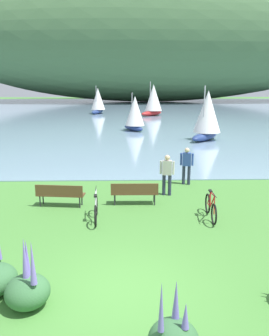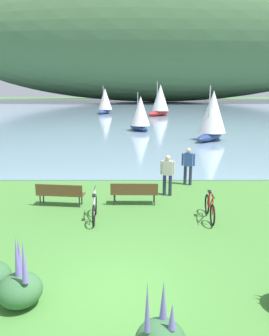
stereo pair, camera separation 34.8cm
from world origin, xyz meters
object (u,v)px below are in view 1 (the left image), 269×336
(park_bench_near_camera, at_px, (135,192))
(sailboat_toward_hillside, at_px, (135,113))
(bicycle_leaning_near_bench, at_px, (96,209))
(sailboat_mid_bay, at_px, (98,101))
(person_on_the_grass, at_px, (167,172))
(sailboat_nearest_to_shore, at_px, (207,115))
(bicycle_beside_path, at_px, (211,208))
(person_at_shoreline, at_px, (187,164))
(sailboat_far_off, at_px, (153,100))
(park_bench_further_along, at_px, (60,193))

(park_bench_near_camera, xyz_separation_m, sailboat_toward_hillside, (0.56, 20.29, 1.19))
(bicycle_leaning_near_bench, bearing_deg, park_bench_near_camera, 48.52)
(sailboat_mid_bay, bearing_deg, person_on_the_grass, -81.47)
(park_bench_near_camera, xyz_separation_m, sailboat_nearest_to_shore, (6.13, 14.84, 1.53))
(bicycle_beside_path, distance_m, sailboat_toward_hillside, 21.91)
(person_at_shoreline, distance_m, sailboat_toward_hillside, 17.75)
(person_at_shoreline, bearing_deg, sailboat_far_off, 88.18)
(sailboat_nearest_to_shore, xyz_separation_m, sailboat_mid_bay, (-10.41, 23.95, -0.13))
(park_bench_near_camera, xyz_separation_m, bicycle_beside_path, (2.58, -1.49, -0.12))
(bicycle_leaning_near_bench, height_order, person_at_shoreline, person_at_shoreline)
(bicycle_beside_path, bearing_deg, sailboat_toward_hillside, 95.31)
(bicycle_beside_path, bearing_deg, park_bench_further_along, 166.02)
(person_at_shoreline, height_order, sailboat_nearest_to_shore, sailboat_nearest_to_shore)
(bicycle_leaning_near_bench, relative_size, sailboat_mid_bay, 0.44)
(bicycle_leaning_near_bench, height_order, person_on_the_grass, person_on_the_grass)
(bicycle_leaning_near_bench, bearing_deg, sailboat_toward_hillside, 85.00)
(bicycle_beside_path, xyz_separation_m, person_on_the_grass, (-1.21, 2.61, 0.58))
(park_bench_near_camera, xyz_separation_m, bicycle_leaning_near_bench, (-1.35, -1.53, -0.12))
(bicycle_beside_path, height_order, person_on_the_grass, person_on_the_grass)
(bicycle_leaning_near_bench, bearing_deg, park_bench_further_along, 136.51)
(person_on_the_grass, relative_size, sailboat_nearest_to_shore, 0.40)
(park_bench_near_camera, distance_m, bicycle_leaning_near_bench, 2.04)
(bicycle_leaning_near_bench, xyz_separation_m, person_at_shoreline, (3.79, 4.18, 0.58))
(sailboat_toward_hillside, bearing_deg, park_bench_further_along, -99.36)
(sailboat_mid_bay, bearing_deg, bicycle_beside_path, -80.33)
(bicycle_leaning_near_bench, distance_m, person_on_the_grass, 3.84)
(bicycle_beside_path, bearing_deg, person_at_shoreline, 91.92)
(park_bench_further_along, relative_size, person_on_the_grass, 1.08)
(person_at_shoreline, bearing_deg, person_on_the_grass, -125.00)
(park_bench_further_along, bearing_deg, person_on_the_grass, 16.87)
(bicycle_beside_path, height_order, sailboat_far_off, sailboat_far_off)
(park_bench_near_camera, bearing_deg, park_bench_further_along, -177.01)
(bicycle_leaning_near_bench, bearing_deg, person_at_shoreline, 47.79)
(bicycle_beside_path, height_order, sailboat_mid_bay, sailboat_mid_bay)
(bicycle_beside_path, bearing_deg, bicycle_leaning_near_bench, -179.42)
(park_bench_near_camera, height_order, park_bench_further_along, same)
(sailboat_far_off, bearing_deg, sailboat_mid_bay, 157.06)
(person_at_shoreline, height_order, sailboat_far_off, sailboat_far_off)
(park_bench_further_along, xyz_separation_m, bicycle_beside_path, (5.39, -1.34, -0.12))
(bicycle_beside_path, distance_m, person_on_the_grass, 2.93)
(sailboat_nearest_to_shore, bearing_deg, person_on_the_grass, -109.15)
(park_bench_further_along, relative_size, bicycle_beside_path, 1.04)
(sailboat_mid_bay, height_order, sailboat_far_off, sailboat_far_off)
(bicycle_leaning_near_bench, height_order, sailboat_mid_bay, sailboat_mid_bay)
(park_bench_further_along, relative_size, sailboat_far_off, 0.40)
(person_at_shoreline, bearing_deg, sailboat_toward_hillside, 96.10)
(park_bench_further_along, distance_m, sailboat_mid_bay, 38.98)
(park_bench_further_along, relative_size, sailboat_nearest_to_shore, 0.43)
(bicycle_leaning_near_bench, xyz_separation_m, sailboat_nearest_to_shore, (7.48, 16.37, 1.65))
(person_at_shoreline, relative_size, sailboat_toward_hillside, 0.48)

